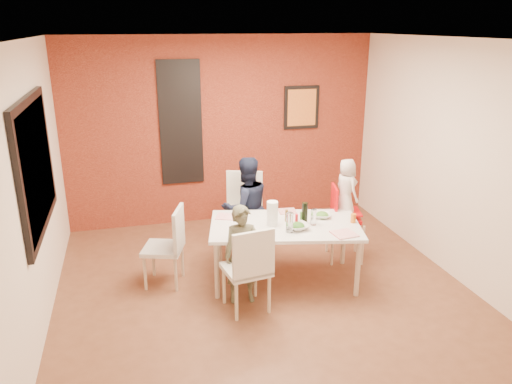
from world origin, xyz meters
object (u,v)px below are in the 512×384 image
object	(u,v)px
dining_table	(285,229)
paper_towel_roll	(272,214)
high_chair	(342,216)
chair_left	(170,242)
child_far	(246,208)
chair_near	(249,266)
chair_far	(244,207)
wine_bottle	(305,213)
toddler	(346,189)
child_near	(242,255)

from	to	relation	value
dining_table	paper_towel_roll	size ratio (longest dim) A/B	6.56
high_chair	paper_towel_roll	size ratio (longest dim) A/B	3.43
paper_towel_roll	chair_left	bearing A→B (deg)	168.24
dining_table	child_far	size ratio (longest dim) A/B	1.41
paper_towel_roll	dining_table	bearing A→B (deg)	-3.59
chair_near	paper_towel_roll	distance (m)	0.77
chair_far	high_chair	size ratio (longest dim) A/B	1.06
chair_near	child_far	world-z (taller)	child_far
chair_far	child_far	world-z (taller)	child_far
chair_left	wine_bottle	world-z (taller)	wine_bottle
high_chair	wine_bottle	world-z (taller)	high_chair
chair_near	paper_towel_roll	size ratio (longest dim) A/B	3.39
child_far	wine_bottle	bearing A→B (deg)	112.72
high_chair	wine_bottle	distance (m)	0.79
wine_bottle	child_far	bearing A→B (deg)	121.95
chair_near	paper_towel_roll	bearing A→B (deg)	-134.13
toddler	wine_bottle	world-z (taller)	toddler
child_far	paper_towel_roll	xyz separation A→B (m)	(0.12, -0.73, 0.18)
child_near	paper_towel_roll	bearing A→B (deg)	42.44
dining_table	child_near	size ratio (longest dim) A/B	1.70
chair_near	child_near	distance (m)	0.24
chair_left	toddler	bearing A→B (deg)	111.20
toddler	chair_left	bearing A→B (deg)	80.36
dining_table	chair_near	size ratio (longest dim) A/B	1.94
chair_left	toddler	distance (m)	2.20
child_near	paper_towel_roll	xyz separation A→B (m)	(0.42, 0.33, 0.30)
chair_far	high_chair	xyz separation A→B (m)	(1.11, -0.64, 0.01)
high_chair	child_near	world-z (taller)	child_near
high_chair	wine_bottle	xyz separation A→B (m)	(-0.65, -0.39, 0.24)
child_far	toddler	bearing A→B (deg)	151.59
chair_near	chair_far	world-z (taller)	chair_far
dining_table	paper_towel_roll	world-z (taller)	paper_towel_roll
high_chair	wine_bottle	bearing A→B (deg)	134.38
chair_far	child_far	xyz separation A→B (m)	(-0.03, -0.25, 0.08)
chair_near	chair_left	xyz separation A→B (m)	(-0.72, 0.81, -0.02)
chair_left	chair_near	bearing A→B (deg)	60.14
dining_table	paper_towel_roll	xyz separation A→B (m)	(-0.15, 0.01, 0.20)
chair_near	wine_bottle	size ratio (longest dim) A/B	3.76
child_near	high_chair	bearing A→B (deg)	29.24
chair_near	high_chair	distance (m)	1.69
wine_bottle	paper_towel_roll	xyz separation A→B (m)	(-0.36, 0.05, 0.01)
high_chair	paper_towel_roll	distance (m)	1.10
dining_table	chair_near	xyz separation A→B (m)	(-0.56, -0.57, -0.10)
chair_near	child_far	distance (m)	1.35
toddler	paper_towel_roll	world-z (taller)	toddler
dining_table	chair_far	world-z (taller)	chair_far
paper_towel_roll	child_near	bearing A→B (deg)	-141.60
chair_left	high_chair	distance (m)	2.14
chair_far	child_near	distance (m)	1.35
chair_far	child_far	distance (m)	0.26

